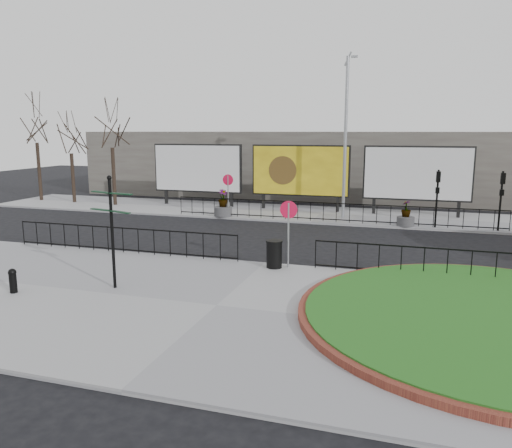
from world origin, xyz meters
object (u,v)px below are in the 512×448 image
at_px(fingerpost_sign, 112,221).
at_px(bollard, 13,280).
at_px(litter_bin, 274,254).
at_px(billboard_mid, 300,171).
at_px(lamp_post, 346,135).
at_px(planter_a, 223,207).
at_px(planter_c, 406,217).

distance_m(fingerpost_sign, bollard, 3.52).
bearing_deg(litter_bin, billboard_mid, 98.48).
height_order(lamp_post, litter_bin, lamp_post).
distance_m(planter_a, planter_c, 10.34).
height_order(lamp_post, planter_a, lamp_post).
bearing_deg(planter_c, lamp_post, 155.48).
relative_size(bollard, planter_a, 0.49).
xyz_separation_m(fingerpost_sign, planter_a, (-1.59, 13.83, -1.62)).
distance_m(lamp_post, fingerpost_sign, 16.49).
distance_m(billboard_mid, planter_c, 7.69).
height_order(fingerpost_sign, planter_c, fingerpost_sign).
bearing_deg(litter_bin, planter_c, 65.82).
xyz_separation_m(billboard_mid, fingerpost_sign, (-2.23, -17.40, -0.30)).
distance_m(billboard_mid, litter_bin, 13.86).
relative_size(lamp_post, planter_c, 6.74).
relative_size(billboard_mid, planter_a, 3.92).
bearing_deg(bollard, planter_a, 85.73).
relative_size(billboard_mid, lamp_post, 0.67).
distance_m(billboard_mid, planter_a, 5.57).
height_order(billboard_mid, bollard, billboard_mid).
bearing_deg(lamp_post, planter_c, -24.52).
xyz_separation_m(planter_a, planter_c, (10.34, 0.00, -0.08)).
height_order(fingerpost_sign, planter_a, fingerpost_sign).
relative_size(fingerpost_sign, planter_a, 2.28).
xyz_separation_m(billboard_mid, planter_c, (6.51, -3.57, -2.00)).
distance_m(fingerpost_sign, planter_a, 14.02).
bearing_deg(billboard_mid, planter_a, -136.94).
bearing_deg(planter_a, litter_bin, -59.69).
bearing_deg(planter_a, fingerpost_sign, -83.44).
bearing_deg(planter_a, planter_c, 0.00).
relative_size(lamp_post, bollard, 11.95).
bearing_deg(billboard_mid, lamp_post, -33.25).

